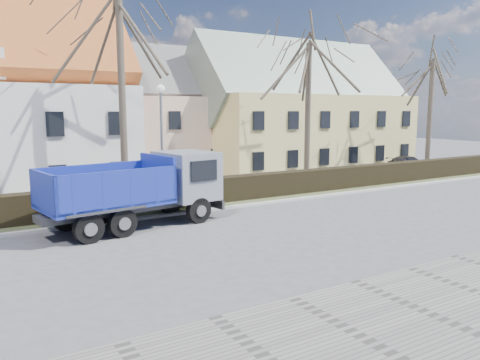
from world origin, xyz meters
TOP-DOWN VIEW (x-y plane):
  - ground at (0.00, 0.00)m, footprint 120.00×120.00m
  - sidewalk_near at (0.00, -8.50)m, footprint 80.00×5.00m
  - curb_far at (0.00, 4.60)m, footprint 80.00×0.30m
  - grass_strip at (0.00, 6.20)m, footprint 80.00×3.00m
  - hedge at (0.00, 6.00)m, footprint 60.00×0.90m
  - building_pink at (4.00, 20.00)m, footprint 10.80×8.80m
  - building_yellow at (16.00, 17.00)m, footprint 18.80×10.80m
  - tree_1 at (-2.00, 8.50)m, footprint 9.20×9.20m
  - tree_2 at (10.00, 8.50)m, footprint 8.00×8.00m
  - tree_3 at (22.00, 8.50)m, footprint 7.60×7.60m
  - dump_truck at (-3.41, 3.44)m, footprint 8.12×4.07m
  - streetlight at (-0.52, 7.00)m, footprint 0.48×0.48m
  - cart_frame at (-5.47, 4.40)m, footprint 0.83×0.56m
  - parked_car_b at (21.61, 10.00)m, footprint 4.26×2.20m

SIDE VIEW (x-z plane):
  - ground at x=0.00m, z-range 0.00..0.00m
  - sidewalk_near at x=0.00m, z-range 0.00..0.08m
  - grass_strip at x=0.00m, z-range 0.00..0.10m
  - curb_far at x=0.00m, z-range 0.00..0.12m
  - cart_frame at x=-5.47m, z-range 0.00..0.71m
  - parked_car_b at x=21.61m, z-range 0.00..1.18m
  - hedge at x=0.00m, z-range 0.00..1.30m
  - dump_truck at x=-3.41m, z-range 0.00..3.11m
  - streetlight at x=-0.52m, z-range 0.00..6.15m
  - building_pink at x=4.00m, z-range 0.00..8.00m
  - building_yellow at x=16.00m, z-range 0.00..8.50m
  - tree_3 at x=22.00m, z-range 0.00..10.45m
  - tree_2 at x=10.00m, z-range 0.00..11.00m
  - tree_1 at x=-2.00m, z-range 0.00..12.65m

